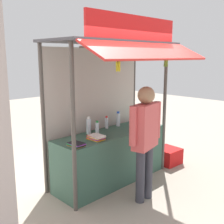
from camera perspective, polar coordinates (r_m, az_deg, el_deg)
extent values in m
plane|color=#9E9384|center=(4.99, 0.00, -13.86)|extent=(20.00, 20.00, 0.00)
cube|color=#385B4C|center=(4.82, 0.00, -9.18)|extent=(2.08, 0.65, 0.87)
cylinder|color=#4C4742|center=(3.72, -7.92, -3.84)|extent=(0.06, 0.06, 2.32)
cylinder|color=#4C4742|center=(5.20, 10.74, 0.46)|extent=(0.06, 0.06, 2.32)
cylinder|color=#4C4742|center=(4.33, -13.94, -1.89)|extent=(0.06, 0.06, 2.32)
cylinder|color=#4C4742|center=(5.65, 4.45, 1.50)|extent=(0.06, 0.06, 2.32)
cube|color=#B7B2A8|center=(4.93, -3.51, -0.26)|extent=(2.04, 0.04, 2.27)
cube|color=#3F3F44|center=(4.49, 0.45, 14.10)|extent=(2.28, 0.95, 0.04)
cube|color=red|center=(4.00, 8.02, 12.37)|extent=(2.24, 0.51, 0.26)
cube|color=red|center=(4.21, 4.77, 16.90)|extent=(1.88, 0.04, 0.35)
cylinder|color=#59544C|center=(4.22, 4.17, 12.88)|extent=(1.98, 0.02, 0.02)
cylinder|color=silver|center=(4.92, -1.12, -2.27)|extent=(0.06, 0.06, 0.20)
cylinder|color=red|center=(4.89, -1.12, -1.00)|extent=(0.04, 0.04, 0.03)
cylinder|color=silver|center=(4.55, -3.06, -3.40)|extent=(0.06, 0.06, 0.20)
cylinder|color=#198C33|center=(4.52, -3.07, -2.01)|extent=(0.04, 0.04, 0.03)
cylinder|color=silver|center=(4.60, -4.83, -2.93)|extent=(0.08, 0.08, 0.25)
cylinder|color=white|center=(4.57, -4.86, -1.21)|extent=(0.05, 0.05, 0.03)
cylinder|color=silver|center=(5.08, 1.28, -1.58)|extent=(0.08, 0.08, 0.24)
cylinder|color=blue|center=(5.05, 1.28, -0.07)|extent=(0.05, 0.05, 0.03)
cube|color=orange|center=(4.02, -7.34, -6.88)|extent=(0.18, 0.24, 0.01)
cube|color=black|center=(4.01, -7.35, -6.79)|extent=(0.17, 0.23, 0.01)
cube|color=green|center=(4.02, -7.47, -6.61)|extent=(0.18, 0.24, 0.01)
cube|color=purple|center=(4.01, -7.22, -6.51)|extent=(0.16, 0.23, 0.01)
cube|color=black|center=(4.02, -7.33, -6.34)|extent=(0.18, 0.24, 0.01)
cube|color=yellow|center=(4.30, -3.25, -5.63)|extent=(0.19, 0.24, 0.01)
cube|color=orange|center=(4.29, -3.36, -5.52)|extent=(0.21, 0.26, 0.01)
cube|color=orange|center=(4.29, -3.31, -5.42)|extent=(0.21, 0.26, 0.01)
cube|color=purple|center=(4.28, -3.33, -5.36)|extent=(0.19, 0.24, 0.01)
cube|color=yellow|center=(4.29, -3.33, -5.17)|extent=(0.19, 0.25, 0.01)
cube|color=white|center=(4.28, -3.18, -5.03)|extent=(0.19, 0.25, 0.01)
cube|color=red|center=(4.29, -3.35, -4.86)|extent=(0.21, 0.26, 0.01)
cube|color=white|center=(4.28, -3.21, -4.82)|extent=(0.19, 0.25, 0.01)
cylinder|color=#332D23|center=(4.92, 11.09, 11.79)|extent=(0.01, 0.01, 0.09)
cylinder|color=olive|center=(4.92, 11.06, 11.03)|extent=(0.04, 0.04, 0.04)
ellipsoid|color=olive|center=(4.95, 11.24, 10.04)|extent=(0.03, 0.09, 0.16)
ellipsoid|color=olive|center=(4.94, 10.89, 10.02)|extent=(0.07, 0.05, 0.17)
ellipsoid|color=olive|center=(4.93, 10.82, 10.00)|extent=(0.06, 0.04, 0.17)
ellipsoid|color=olive|center=(4.90, 10.90, 10.00)|extent=(0.03, 0.07, 0.16)
ellipsoid|color=olive|center=(4.90, 11.14, 10.02)|extent=(0.07, 0.06, 0.17)
ellipsoid|color=olive|center=(4.92, 11.28, 10.00)|extent=(0.06, 0.06, 0.17)
cylinder|color=#332D23|center=(4.00, 1.28, 11.82)|extent=(0.01, 0.01, 0.13)
cylinder|color=olive|center=(4.00, 1.28, 10.57)|extent=(0.04, 0.04, 0.04)
ellipsoid|color=yellow|center=(4.02, 1.48, 9.36)|extent=(0.03, 0.07, 0.16)
ellipsoid|color=yellow|center=(4.02, 1.11, 9.37)|extent=(0.07, 0.04, 0.16)
ellipsoid|color=yellow|center=(4.00, 0.98, 9.36)|extent=(0.05, 0.06, 0.16)
ellipsoid|color=yellow|center=(3.98, 1.21, 9.37)|extent=(0.06, 0.07, 0.16)
ellipsoid|color=yellow|center=(4.00, 1.52, 9.35)|extent=(0.07, 0.04, 0.16)
cylinder|color=#383842|center=(4.18, 5.84, -12.94)|extent=(0.13, 0.13, 0.82)
cylinder|color=#383842|center=(4.32, 7.46, -12.17)|extent=(0.13, 0.13, 0.82)
cube|color=#CC4C4C|center=(4.01, 6.90, -2.90)|extent=(0.52, 0.31, 0.65)
cylinder|color=#CC4C4C|center=(3.79, 4.35, -2.91)|extent=(0.11, 0.11, 0.55)
cylinder|color=#CC4C4C|center=(4.21, 9.23, -1.59)|extent=(0.11, 0.11, 0.55)
sphere|color=#936B4C|center=(3.92, 7.06, 3.46)|extent=(0.25, 0.25, 0.25)
cube|color=red|center=(5.78, 11.38, -8.81)|extent=(0.47, 0.47, 0.31)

